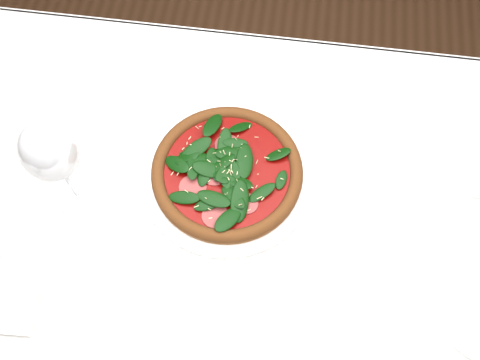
# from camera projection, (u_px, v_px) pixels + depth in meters

# --- Properties ---
(ground) EXTENTS (6.00, 6.00, 0.00)m
(ground) POSITION_uv_depth(u_px,v_px,m) (238.00, 307.00, 1.62)
(ground) COLOR brown
(ground) RESTS_ON ground
(dining_table) EXTENTS (1.21, 0.81, 0.75)m
(dining_table) POSITION_uv_depth(u_px,v_px,m) (237.00, 230.00, 1.04)
(dining_table) COLOR white
(dining_table) RESTS_ON ground
(plate) EXTENTS (0.32, 0.32, 0.01)m
(plate) POSITION_uv_depth(u_px,v_px,m) (227.00, 175.00, 0.97)
(plate) COLOR white
(plate) RESTS_ON dining_table
(pizza) EXTENTS (0.31, 0.31, 0.04)m
(pizza) POSITION_uv_depth(u_px,v_px,m) (227.00, 170.00, 0.95)
(pizza) COLOR #9F5526
(pizza) RESTS_ON plate
(wine_glass) EXTENTS (0.09, 0.09, 0.22)m
(wine_glass) POSITION_uv_depth(u_px,v_px,m) (51.00, 153.00, 0.82)
(wine_glass) COLOR white
(wine_glass) RESTS_ON dining_table
(saucer_far) EXTENTS (0.13, 0.13, 0.01)m
(saucer_far) POSITION_uv_depth(u_px,v_px,m) (477.00, 167.00, 0.98)
(saucer_far) COLOR white
(saucer_far) RESTS_ON dining_table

